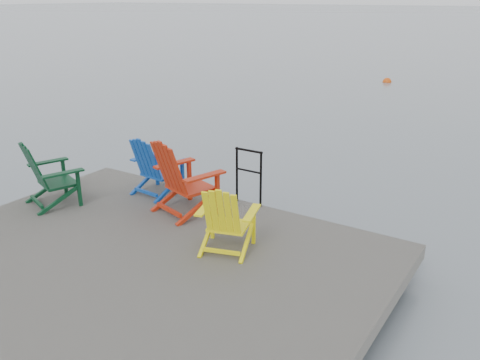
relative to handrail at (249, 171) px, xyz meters
The scene contains 8 objects.
ground 2.67m from the handrail, 95.83° to the right, with size 400.00×400.00×0.00m, color slate.
dock 2.56m from the handrail, 95.83° to the right, with size 6.00×5.00×1.40m.
handrail is the anchor object (origin of this frame).
chair_green 3.12m from the handrail, 146.66° to the right, with size 0.99×0.95×1.04m.
chair_blue 1.59m from the handrail, 162.49° to the right, with size 0.84×0.78×0.98m.
chair_red 1.06m from the handrail, 127.84° to the right, with size 1.08×1.03×1.15m.
chair_yellow 1.63m from the handrail, 68.60° to the right, with size 0.87×0.82×0.92m.
buoy_b 16.42m from the handrail, 99.71° to the left, with size 0.39×0.39×0.39m, color #CE470C.
Camera 1 is at (4.17, -3.93, 3.63)m, focal length 38.00 mm.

